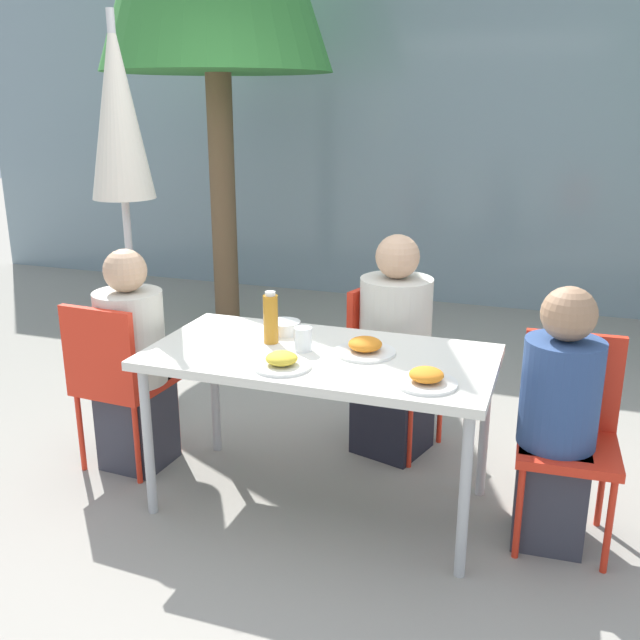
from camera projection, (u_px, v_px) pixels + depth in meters
ground_plane at (320, 502)px, 3.32m from camera, size 24.00×24.00×0.00m
building_facade at (459, 135)px, 6.25m from camera, size 10.00×0.20×3.00m
dining_table at (320, 366)px, 3.12m from camera, size 1.51×0.76×0.74m
chair_left at (115, 374)px, 3.48m from camera, size 0.42×0.42×0.87m
person_left at (133, 367)px, 3.53m from camera, size 0.33×0.33×1.12m
chair_right at (569, 423)px, 2.96m from camera, size 0.42×0.42×0.87m
person_right at (557, 425)px, 2.89m from camera, size 0.31×0.31×1.11m
chair_far at (386, 354)px, 3.77m from camera, size 0.50×0.50×0.87m
person_far at (394, 354)px, 3.67m from camera, size 0.41×0.41×1.16m
closed_umbrella at (119, 127)px, 3.89m from camera, size 0.36×0.36×2.26m
plate_0 at (282, 362)px, 2.92m from camera, size 0.24×0.24×0.07m
plate_1 at (365, 348)px, 3.09m from camera, size 0.27×0.27×0.07m
plate_2 at (426, 379)px, 2.75m from camera, size 0.25×0.25×0.07m
bottle at (271, 318)px, 3.20m from camera, size 0.07×0.07×0.24m
drinking_cup at (303, 339)px, 3.12m from camera, size 0.08×0.08×0.11m
salad_bowl at (284, 327)px, 3.36m from camera, size 0.16×0.16×0.06m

